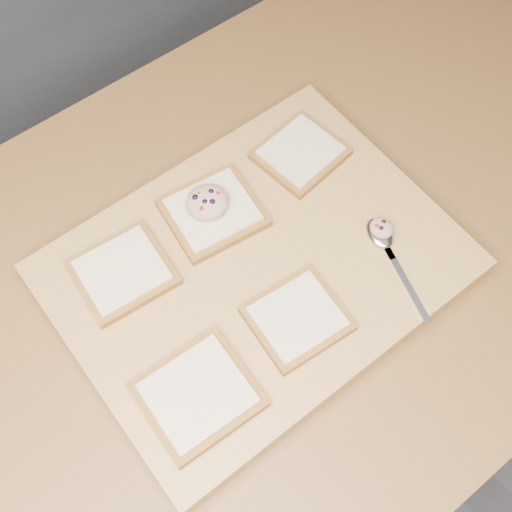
{
  "coord_description": "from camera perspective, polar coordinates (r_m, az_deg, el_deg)",
  "views": [
    {
      "loc": [
        -0.19,
        -0.32,
        1.7
      ],
      "look_at": [
        0.05,
        -0.02,
        0.96
      ],
      "focal_mm": 45.0,
      "sensor_mm": 36.0,
      "label": 1
    }
  ],
  "objects": [
    {
      "name": "island_counter",
      "position": [
        1.3,
        -2.15,
        -10.83
      ],
      "size": [
        2.0,
        0.8,
        0.9
      ],
      "color": "slate",
      "rests_on": "ground"
    },
    {
      "name": "bread_far_center",
      "position": [
        0.88,
        -3.85,
        3.9
      ],
      "size": [
        0.14,
        0.13,
        0.02
      ],
      "color": "olive",
      "rests_on": "cutting_board"
    },
    {
      "name": "ground",
      "position": [
        1.74,
        -1.64,
        -15.06
      ],
      "size": [
        4.0,
        4.0,
        0.0
      ],
      "primitive_type": "plane",
      "color": "#515459",
      "rests_on": "ground"
    },
    {
      "name": "cutting_board",
      "position": [
        0.87,
        0.0,
        -1.28
      ],
      "size": [
        0.51,
        0.39,
        0.04
      ],
      "primitive_type": "cube",
      "color": "tan",
      "rests_on": "island_counter"
    },
    {
      "name": "tuna_salad_dollop",
      "position": [
        0.86,
        -4.35,
        4.83
      ],
      "size": [
        0.06,
        0.06,
        0.03
      ],
      "color": "tan",
      "rests_on": "bread_far_center"
    },
    {
      "name": "spoon_salad",
      "position": [
        0.87,
        11.09,
        2.46
      ],
      "size": [
        0.03,
        0.03,
        0.02
      ],
      "color": "tan",
      "rests_on": "spoon"
    },
    {
      "name": "spoon",
      "position": [
        0.88,
        11.28,
        1.35
      ],
      "size": [
        0.07,
        0.16,
        0.01
      ],
      "color": "silver",
      "rests_on": "cutting_board"
    },
    {
      "name": "bread_far_left",
      "position": [
        0.85,
        -11.76,
        -1.43
      ],
      "size": [
        0.13,
        0.12,
        0.02
      ],
      "color": "olive",
      "rests_on": "cutting_board"
    },
    {
      "name": "bread_near_left",
      "position": [
        0.78,
        -5.18,
        -12.18
      ],
      "size": [
        0.13,
        0.12,
        0.02
      ],
      "color": "olive",
      "rests_on": "cutting_board"
    },
    {
      "name": "bread_far_right",
      "position": [
        0.94,
        3.97,
        9.1
      ],
      "size": [
        0.12,
        0.12,
        0.02
      ],
      "color": "olive",
      "rests_on": "cutting_board"
    },
    {
      "name": "bread_near_center",
      "position": [
        0.81,
        3.7,
        -5.54
      ],
      "size": [
        0.12,
        0.11,
        0.02
      ],
      "color": "olive",
      "rests_on": "cutting_board"
    }
  ]
}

